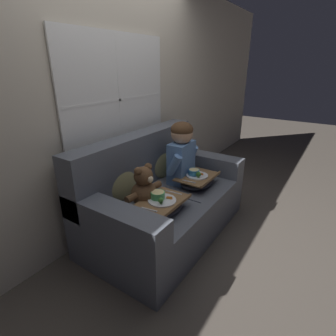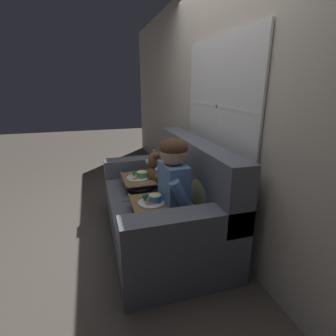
{
  "view_description": "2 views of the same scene",
  "coord_description": "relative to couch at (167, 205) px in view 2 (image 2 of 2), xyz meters",
  "views": [
    {
      "loc": [
        -1.96,
        -1.31,
        1.66
      ],
      "look_at": [
        0.09,
        0.05,
        0.68
      ],
      "focal_mm": 28.0,
      "sensor_mm": 36.0,
      "label": 1
    },
    {
      "loc": [
        2.32,
        -0.6,
        1.54
      ],
      "look_at": [
        0.04,
        0.07,
        0.77
      ],
      "focal_mm": 28.0,
      "sensor_mm": 36.0,
      "label": 2
    }
  ],
  "objects": [
    {
      "name": "couch",
      "position": [
        0.0,
        0.0,
        0.0
      ],
      "size": [
        1.74,
        0.98,
        1.01
      ],
      "color": "#565B66",
      "rests_on": "ground_plane"
    },
    {
      "name": "wall_back_with_window",
      "position": [
        0.0,
        0.54,
        0.95
      ],
      "size": [
        8.0,
        0.08,
        2.6
      ],
      "color": "beige",
      "rests_on": "ground_plane"
    },
    {
      "name": "throw_pillow_behind_child",
      "position": [
        0.32,
        0.23,
        0.28
      ],
      "size": [
        0.39,
        0.19,
        0.4
      ],
      "color": "#898456",
      "rests_on": "couch"
    },
    {
      "name": "teddy_bear",
      "position": [
        -0.32,
        -0.04,
        0.27
      ],
      "size": [
        0.43,
        0.3,
        0.4
      ],
      "color": "brown",
      "rests_on": "couch"
    },
    {
      "name": "ground_plane",
      "position": [
        0.0,
        -0.07,
        -0.35
      ],
      "size": [
        14.0,
        14.0,
        0.0
      ],
      "primitive_type": "plane",
      "color": "#4C443D"
    },
    {
      "name": "lap_tray_teddy",
      "position": [
        -0.32,
        -0.23,
        0.16
      ],
      "size": [
        0.47,
        0.33,
        0.18
      ],
      "color": "#2D2D38",
      "rests_on": "teddy_bear"
    },
    {
      "name": "lap_tray_child",
      "position": [
        0.32,
        -0.24,
        0.16
      ],
      "size": [
        0.45,
        0.34,
        0.18
      ],
      "color": "#2D2D38",
      "rests_on": "child_figure"
    },
    {
      "name": "child_figure",
      "position": [
        0.32,
        -0.04,
        0.46
      ],
      "size": [
        0.47,
        0.23,
        0.66
      ],
      "color": "#5B84BC",
      "rests_on": "couch"
    },
    {
      "name": "throw_pillow_behind_teddy",
      "position": [
        -0.32,
        0.23,
        0.28
      ],
      "size": [
        0.38,
        0.18,
        0.4
      ],
      "color": "#898456",
      "rests_on": "couch"
    }
  ]
}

